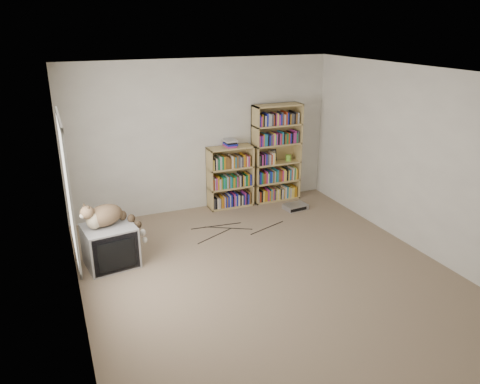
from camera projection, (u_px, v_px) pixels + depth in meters
name	position (u px, v px, depth m)	size (l,w,h in m)	color
floor	(267.00, 273.00, 5.99)	(4.50, 5.00, 0.01)	gray
wall_back	(203.00, 136.00, 7.73)	(4.50, 0.02, 2.50)	silver
wall_front	(420.00, 283.00, 3.40)	(4.50, 0.02, 2.50)	silver
wall_left	(70.00, 208.00, 4.75)	(0.02, 5.00, 2.50)	silver
wall_right	(417.00, 160.00, 6.38)	(0.02, 5.00, 2.50)	silver
ceiling	(272.00, 73.00, 5.13)	(4.50, 5.00, 0.02)	white
window	(68.00, 188.00, 4.87)	(0.02, 1.22, 1.52)	white
crt_tv	(110.00, 246.00, 6.12)	(0.71, 0.66, 0.55)	#949496
cat	(110.00, 218.00, 6.03)	(0.84, 0.51, 0.60)	#362916
bookcase_tall	(276.00, 155.00, 8.22)	(0.86, 0.30, 1.71)	tan
bookcase_short	(230.00, 179.00, 8.02)	(0.77, 0.30, 1.06)	tan
book_stack	(229.00, 143.00, 7.81)	(0.21, 0.27, 0.12)	#A73216
green_mug	(288.00, 158.00, 8.31)	(0.10, 0.10, 0.11)	#7BC137
framed_print	(272.00, 155.00, 8.29)	(0.15, 0.01, 0.21)	black
dvd_player	(295.00, 207.00, 8.02)	(0.38, 0.27, 0.09)	#ABABB0
wall_outlet	(73.00, 237.00, 6.24)	(0.01, 0.08, 0.13)	silver
floor_cables	(229.00, 231.00, 7.20)	(1.20, 0.70, 0.01)	black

